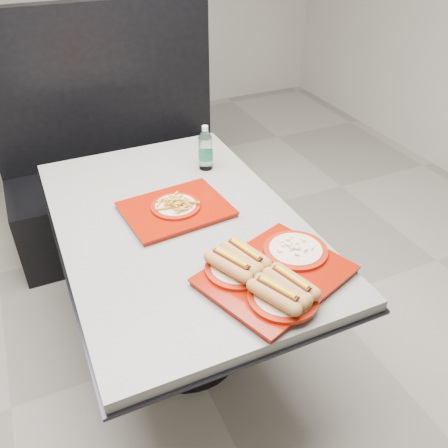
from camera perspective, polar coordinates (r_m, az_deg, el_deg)
name	(u,v)px	position (r m, az deg, el deg)	size (l,w,h in m)	color
ground	(187,347)	(2.38, -4.53, -14.59)	(6.00, 6.00, 0.00)	gray
diner_table	(180,253)	(1.97, -5.30, -3.48)	(0.92, 1.42, 0.75)	black
booth_bench	(120,174)	(2.96, -12.42, 5.87)	(1.30, 0.57, 1.35)	black
tray_near	(271,272)	(1.56, 5.68, -5.82)	(0.55, 0.49, 0.10)	maroon
tray_far	(176,207)	(1.90, -5.83, 2.03)	(0.43, 0.35, 0.08)	maroon
water_bottle	(206,150)	(2.19, -2.24, 8.84)	(0.07, 0.07, 0.21)	silver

